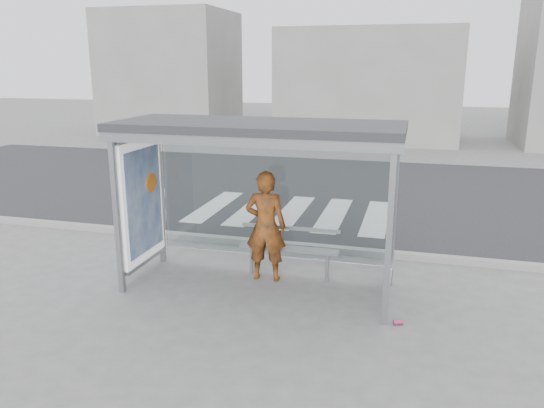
# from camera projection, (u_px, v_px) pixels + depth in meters

# --- Properties ---
(ground) EXTENTS (80.00, 80.00, 0.00)m
(ground) POSITION_uv_depth(u_px,v_px,m) (259.00, 288.00, 8.40)
(ground) COLOR #61615F
(ground) RESTS_ON ground
(road) EXTENTS (30.00, 10.00, 0.01)m
(road) POSITION_uv_depth(u_px,v_px,m) (329.00, 190.00, 14.93)
(road) COLOR #242427
(road) RESTS_ON ground
(curb) EXTENTS (30.00, 0.18, 0.12)m
(curb) POSITION_uv_depth(u_px,v_px,m) (287.00, 245.00, 10.20)
(curb) COLOR gray
(curb) RESTS_ON ground
(crosswalk) EXTENTS (4.55, 3.00, 0.00)m
(crosswalk) POSITION_uv_depth(u_px,v_px,m) (292.00, 212.00, 12.72)
(crosswalk) COLOR silver
(crosswalk) RESTS_ON ground
(bus_shelter) EXTENTS (4.25, 1.65, 2.62)m
(bus_shelter) POSITION_uv_depth(u_px,v_px,m) (235.00, 163.00, 8.04)
(bus_shelter) COLOR gray
(bus_shelter) RESTS_ON ground
(building_left) EXTENTS (6.00, 5.00, 6.00)m
(building_left) POSITION_uv_depth(u_px,v_px,m) (171.00, 73.00, 26.96)
(building_left) COLOR gray
(building_left) RESTS_ON ground
(building_center) EXTENTS (8.00, 5.00, 5.00)m
(building_center) POSITION_uv_depth(u_px,v_px,m) (369.00, 85.00, 24.55)
(building_center) COLOR gray
(building_center) RESTS_ON ground
(person) EXTENTS (0.70, 0.49, 1.82)m
(person) POSITION_uv_depth(u_px,v_px,m) (266.00, 226.00, 8.54)
(person) COLOR #C23812
(person) RESTS_ON ground
(bench) EXTENTS (1.65, 0.22, 0.85)m
(bench) POSITION_uv_depth(u_px,v_px,m) (289.00, 248.00, 8.71)
(bench) COLOR gray
(bench) RESTS_ON ground
(soda_can) EXTENTS (0.14, 0.11, 0.07)m
(soda_can) POSITION_uv_depth(u_px,v_px,m) (398.00, 323.00, 7.20)
(soda_can) COLOR #CA3B6D
(soda_can) RESTS_ON ground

